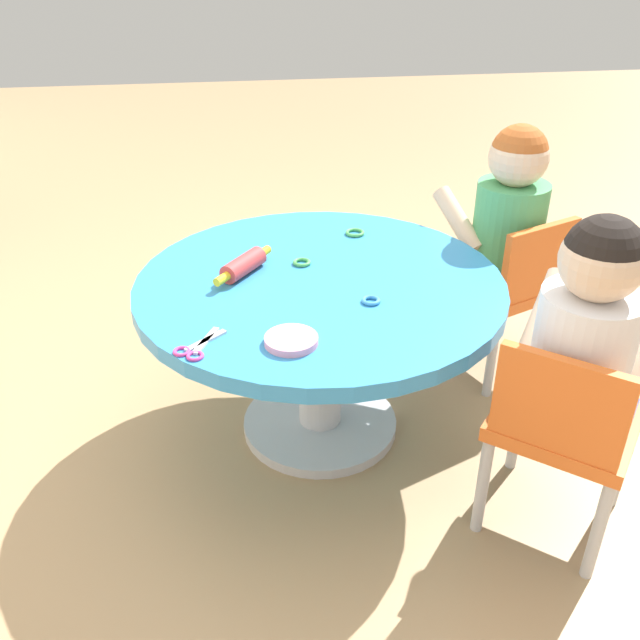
% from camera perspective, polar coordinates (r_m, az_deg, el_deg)
% --- Properties ---
extents(ground_plane, '(10.00, 10.00, 0.00)m').
position_cam_1_polar(ground_plane, '(2.03, -0.00, -8.81)').
color(ground_plane, tan).
extents(craft_table, '(0.95, 0.95, 0.48)m').
position_cam_1_polar(craft_table, '(1.82, -0.00, 0.40)').
color(craft_table, silver).
rests_on(craft_table, ground).
extents(child_chair_left, '(0.42, 0.42, 0.54)m').
position_cam_1_polar(child_chair_left, '(1.64, 19.42, -8.24)').
color(child_chair_left, '#B7B7BC').
rests_on(child_chair_left, ground).
extents(seated_child_left, '(0.44, 0.43, 0.51)m').
position_cam_1_polar(seated_child_left, '(1.55, 21.19, -0.82)').
color(seated_child_left, '#3F4772').
rests_on(seated_child_left, ground).
extents(child_chair_right, '(0.39, 0.39, 0.54)m').
position_cam_1_polar(child_chair_right, '(2.20, 15.32, 2.81)').
color(child_chair_right, '#B7B7BC').
rests_on(child_chair_right, ground).
extents(seated_child_right, '(0.42, 0.38, 0.51)m').
position_cam_1_polar(seated_child_right, '(2.13, 15.39, 8.65)').
color(seated_child_right, '#3F4772').
rests_on(seated_child_right, ground).
extents(rolling_pin, '(0.19, 0.16, 0.05)m').
position_cam_1_polar(rolling_pin, '(1.80, -6.35, 4.54)').
color(rolling_pin, '#D83F3F').
rests_on(rolling_pin, craft_table).
extents(craft_scissors, '(0.14, 0.12, 0.01)m').
position_cam_1_polar(craft_scissors, '(1.50, -10.20, -2.28)').
color(craft_scissors, silver).
rests_on(craft_scissors, craft_table).
extents(playdough_blob_0, '(0.12, 0.12, 0.02)m').
position_cam_1_polar(playdough_blob_0, '(1.50, -2.40, -1.68)').
color(playdough_blob_0, pink).
rests_on(playdough_blob_0, craft_table).
extents(cookie_cutter_0, '(0.06, 0.06, 0.01)m').
position_cam_1_polar(cookie_cutter_0, '(2.03, 2.91, 7.23)').
color(cookie_cutter_0, '#4CB259').
rests_on(cookie_cutter_0, craft_table).
extents(cookie_cutter_1, '(0.05, 0.05, 0.01)m').
position_cam_1_polar(cookie_cutter_1, '(1.85, -1.51, 4.79)').
color(cookie_cutter_1, '#4CB259').
rests_on(cookie_cutter_1, craft_table).
extents(cookie_cutter_2, '(0.05, 0.05, 0.01)m').
position_cam_1_polar(cookie_cutter_2, '(1.66, 4.24, 1.62)').
color(cookie_cutter_2, '#3F99D8').
rests_on(cookie_cutter_2, craft_table).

